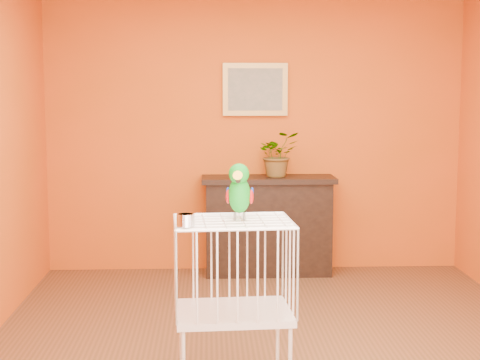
{
  "coord_description": "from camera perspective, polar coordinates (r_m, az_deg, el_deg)",
  "views": [
    {
      "loc": [
        -0.45,
        -4.82,
        1.76
      ],
      "look_at": [
        -0.27,
        -0.69,
        1.24
      ],
      "focal_mm": 55.0,
      "sensor_mm": 36.0,
      "label": 1
    }
  ],
  "objects": [
    {
      "name": "ground",
      "position": [
        5.15,
        2.76,
        -12.84
      ],
      "size": [
        4.5,
        4.5,
        0.0
      ],
      "primitive_type": "plane",
      "color": "brown",
      "rests_on": "ground"
    },
    {
      "name": "room_shell",
      "position": [
        4.85,
        2.87,
        5.04
      ],
      "size": [
        4.5,
        4.5,
        4.5
      ],
      "color": "#DD5514",
      "rests_on": "ground"
    },
    {
      "name": "console_cabinet",
      "position": [
        7.0,
        2.18,
        -3.53
      ],
      "size": [
        1.26,
        0.45,
        0.93
      ],
      "color": "black",
      "rests_on": "ground"
    },
    {
      "name": "potted_plant",
      "position": [
        6.95,
        2.92,
        1.65
      ],
      "size": [
        0.48,
        0.51,
        0.33
      ],
      "primitive_type": "imported",
      "rotation": [
        0.0,
        0.0,
        0.25
      ],
      "color": "#26722D",
      "rests_on": "console_cabinet"
    },
    {
      "name": "framed_picture",
      "position": [
        7.06,
        1.19,
        7.04
      ],
      "size": [
        0.62,
        0.04,
        0.5
      ],
      "color": "#AB813D",
      "rests_on": "room_shell"
    },
    {
      "name": "birdcage",
      "position": [
        4.28,
        -0.53,
        -9.59
      ],
      "size": [
        0.68,
        0.54,
        1.01
      ],
      "rotation": [
        0.0,
        0.0,
        0.06
      ],
      "color": "white",
      "rests_on": "ground"
    },
    {
      "name": "feed_cup",
      "position": [
        3.97,
        -4.25,
        -3.13
      ],
      "size": [
        0.1,
        0.1,
        0.07
      ],
      "primitive_type": "cylinder",
      "color": "silver",
      "rests_on": "birdcage"
    },
    {
      "name": "parrot",
      "position": [
        4.15,
        -0.04,
        -0.86
      ],
      "size": [
        0.17,
        0.3,
        0.33
      ],
      "rotation": [
        0.0,
        0.0,
        -0.13
      ],
      "color": "#59544C",
      "rests_on": "birdcage"
    }
  ]
}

